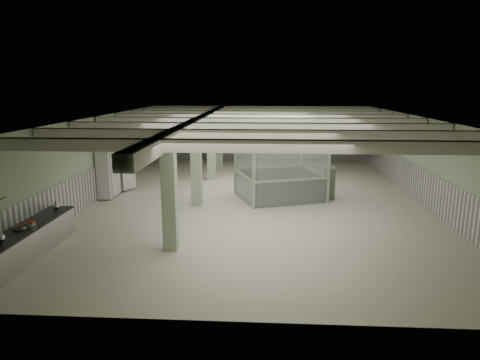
# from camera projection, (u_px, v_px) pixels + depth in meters

# --- Properties ---
(floor) EXTENTS (20.00, 20.00, 0.00)m
(floor) POSITION_uv_depth(u_px,v_px,m) (257.00, 199.00, 18.82)
(floor) COLOR silver
(floor) RESTS_ON ground
(ceiling) EXTENTS (14.00, 20.00, 0.02)m
(ceiling) POSITION_uv_depth(u_px,v_px,m) (258.00, 117.00, 18.04)
(ceiling) COLOR beige
(ceiling) RESTS_ON wall_back
(wall_back) EXTENTS (14.00, 0.02, 3.60)m
(wall_back) POSITION_uv_depth(u_px,v_px,m) (260.00, 134.00, 28.18)
(wall_back) COLOR #A4B994
(wall_back) RESTS_ON floor
(wall_front) EXTENTS (14.00, 0.02, 3.60)m
(wall_front) POSITION_uv_depth(u_px,v_px,m) (247.00, 242.00, 8.69)
(wall_front) COLOR #A4B994
(wall_front) RESTS_ON floor
(wall_left) EXTENTS (0.02, 20.00, 3.60)m
(wall_left) POSITION_uv_depth(u_px,v_px,m) (99.00, 158.00, 18.84)
(wall_left) COLOR #A4B994
(wall_left) RESTS_ON floor
(wall_right) EXTENTS (0.02, 20.00, 3.60)m
(wall_right) POSITION_uv_depth(u_px,v_px,m) (423.00, 161.00, 18.02)
(wall_right) COLOR #A4B994
(wall_right) RESTS_ON floor
(wainscot_left) EXTENTS (0.05, 19.90, 1.50)m
(wainscot_left) POSITION_uv_depth(u_px,v_px,m) (101.00, 181.00, 19.07)
(wainscot_left) COLOR silver
(wainscot_left) RESTS_ON floor
(wainscot_right) EXTENTS (0.05, 19.90, 1.50)m
(wainscot_right) POSITION_uv_depth(u_px,v_px,m) (420.00, 185.00, 18.25)
(wainscot_right) COLOR silver
(wainscot_right) RESTS_ON floor
(wainscot_back) EXTENTS (13.90, 0.05, 1.50)m
(wainscot_back) POSITION_uv_depth(u_px,v_px,m) (260.00, 149.00, 28.38)
(wainscot_back) COLOR silver
(wainscot_back) RESTS_ON floor
(girder) EXTENTS (0.45, 19.90, 0.40)m
(girder) POSITION_uv_depth(u_px,v_px,m) (199.00, 122.00, 18.24)
(girder) COLOR beige
(girder) RESTS_ON ceiling
(beam_a) EXTENTS (13.90, 0.35, 0.32)m
(beam_a) POSITION_uv_depth(u_px,v_px,m) (252.00, 146.00, 10.77)
(beam_a) COLOR beige
(beam_a) RESTS_ON ceiling
(beam_b) EXTENTS (13.90, 0.35, 0.32)m
(beam_b) POSITION_uv_depth(u_px,v_px,m) (254.00, 135.00, 13.21)
(beam_b) COLOR beige
(beam_b) RESTS_ON ceiling
(beam_c) EXTENTS (13.90, 0.35, 0.32)m
(beam_c) POSITION_uv_depth(u_px,v_px,m) (256.00, 127.00, 15.64)
(beam_c) COLOR beige
(beam_c) RESTS_ON ceiling
(beam_d) EXTENTS (13.90, 0.35, 0.32)m
(beam_d) POSITION_uv_depth(u_px,v_px,m) (258.00, 121.00, 18.08)
(beam_d) COLOR beige
(beam_d) RESTS_ON ceiling
(beam_e) EXTENTS (13.90, 0.35, 0.32)m
(beam_e) POSITION_uv_depth(u_px,v_px,m) (259.00, 117.00, 20.52)
(beam_e) COLOR beige
(beam_e) RESTS_ON ceiling
(beam_f) EXTENTS (13.90, 0.35, 0.32)m
(beam_f) POSITION_uv_depth(u_px,v_px,m) (259.00, 114.00, 22.95)
(beam_f) COLOR beige
(beam_f) RESTS_ON ceiling
(beam_g) EXTENTS (13.90, 0.35, 0.32)m
(beam_g) POSITION_uv_depth(u_px,v_px,m) (260.00, 111.00, 25.39)
(beam_g) COLOR beige
(beam_g) RESTS_ON ceiling
(column_a) EXTENTS (0.42, 0.42, 3.60)m
(column_a) POSITION_uv_depth(u_px,v_px,m) (169.00, 192.00, 12.73)
(column_a) COLOR #A7BD98
(column_a) RESTS_ON floor
(column_b) EXTENTS (0.42, 0.42, 3.60)m
(column_b) POSITION_uv_depth(u_px,v_px,m) (196.00, 163.00, 17.60)
(column_b) COLOR #A7BD98
(column_b) RESTS_ON floor
(column_c) EXTENTS (0.42, 0.42, 3.60)m
(column_c) POSITION_uv_depth(u_px,v_px,m) (211.00, 146.00, 22.48)
(column_c) COLOR #A7BD98
(column_c) RESTS_ON floor
(column_d) EXTENTS (0.42, 0.42, 3.60)m
(column_d) POSITION_uv_depth(u_px,v_px,m) (219.00, 137.00, 26.37)
(column_d) COLOR #A7BD98
(column_d) RESTS_ON floor
(pendant_front) EXTENTS (0.44, 0.44, 0.22)m
(pendant_front) POSITION_uv_depth(u_px,v_px,m) (270.00, 147.00, 13.26)
(pendant_front) COLOR #2E3D2E
(pendant_front) RESTS_ON ceiling
(pendant_mid) EXTENTS (0.44, 0.44, 0.22)m
(pendant_mid) POSITION_uv_depth(u_px,v_px,m) (269.00, 129.00, 18.62)
(pendant_mid) COLOR #2E3D2E
(pendant_mid) RESTS_ON ceiling
(pendant_back) EXTENTS (0.44, 0.44, 0.22)m
(pendant_back) POSITION_uv_depth(u_px,v_px,m) (269.00, 120.00, 23.49)
(pendant_back) COLOR #2E3D2E
(pendant_back) RESTS_ON ceiling
(prep_counter) EXTENTS (0.84, 4.82, 0.91)m
(prep_counter) POSITION_uv_depth(u_px,v_px,m) (25.00, 244.00, 12.28)
(prep_counter) COLOR #B4B4B9
(prep_counter) RESTS_ON floor
(pitcher_near) EXTENTS (0.24, 0.26, 0.29)m
(pitcher_near) POSITION_uv_depth(u_px,v_px,m) (1.00, 238.00, 11.11)
(pitcher_near) COLOR #B4B4B9
(pitcher_near) RESTS_ON prep_counter
(pitcher_far) EXTENTS (0.28, 0.30, 0.32)m
(pitcher_far) POSITION_uv_depth(u_px,v_px,m) (56.00, 206.00, 14.02)
(pitcher_far) COLOR #B4B4B9
(pitcher_far) RESTS_ON prep_counter
(veg_colander) EXTENTS (0.46, 0.46, 0.18)m
(veg_colander) POSITION_uv_depth(u_px,v_px,m) (19.00, 226.00, 12.16)
(veg_colander) COLOR #404145
(veg_colander) RESTS_ON prep_counter
(orange_bowl) EXTENTS (0.30, 0.30, 0.10)m
(orange_bowl) POSITION_uv_depth(u_px,v_px,m) (31.00, 225.00, 12.42)
(orange_bowl) COLOR #B2B2B7
(orange_bowl) RESTS_ON prep_counter
(walkin_cooler) EXTENTS (0.91, 2.29, 2.10)m
(walkin_cooler) POSITION_uv_depth(u_px,v_px,m) (112.00, 172.00, 19.50)
(walkin_cooler) COLOR silver
(walkin_cooler) RESTS_ON floor
(guard_booth) EXTENTS (4.35, 4.01, 2.87)m
(guard_booth) POSITION_uv_depth(u_px,v_px,m) (280.00, 156.00, 18.73)
(guard_booth) COLOR #92AD8A
(guard_booth) RESTS_ON floor
(filing_cabinet) EXTENTS (0.46, 0.65, 1.41)m
(filing_cabinet) POSITION_uv_depth(u_px,v_px,m) (329.00, 183.00, 18.85)
(filing_cabinet) COLOR #606554
(filing_cabinet) RESTS_ON floor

